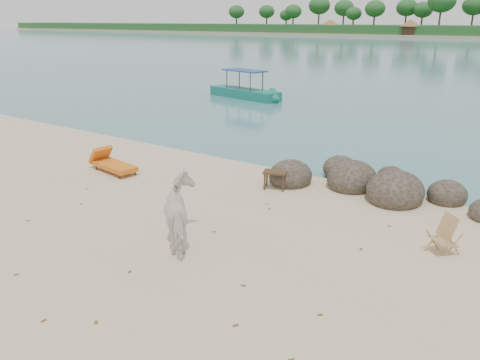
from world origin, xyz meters
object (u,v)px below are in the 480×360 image
object	(u,v)px
boulders	(368,184)
cow	(183,214)
lounge_chair	(115,164)
side_table	(275,181)
deck_chair	(444,237)
boat_near	(245,75)

from	to	relation	value
boulders	cow	bearing A→B (deg)	-111.63
lounge_chair	boulders	bearing A→B (deg)	30.34
side_table	deck_chair	distance (m)	5.19
cow	deck_chair	world-z (taller)	cow
lounge_chair	deck_chair	xyz separation A→B (m)	(10.13, 0.11, 0.09)
side_table	deck_chair	world-z (taller)	deck_chair
boulders	deck_chair	bearing A→B (deg)	-46.75
lounge_chair	deck_chair	size ratio (longest dim) A/B	2.61
side_table	lounge_chair	distance (m)	5.37
boulders	side_table	bearing A→B (deg)	-149.35
lounge_chair	boat_near	world-z (taller)	boat_near
side_table	deck_chair	bearing A→B (deg)	-35.41
cow	lounge_chair	bearing A→B (deg)	-74.80
boulders	deck_chair	distance (m)	3.87
side_table	lounge_chair	size ratio (longest dim) A/B	0.32
cow	side_table	distance (m)	4.26
lounge_chair	boat_near	distance (m)	16.37
deck_chair	boat_near	bearing A→B (deg)	178.39
side_table	lounge_chair	xyz separation A→B (m)	(-5.14, -1.54, 0.04)
side_table	boat_near	xyz separation A→B (m)	(-10.34, 13.94, 1.17)
boulders	lounge_chair	size ratio (longest dim) A/B	3.10
lounge_chair	boat_near	size ratio (longest dim) A/B	0.35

